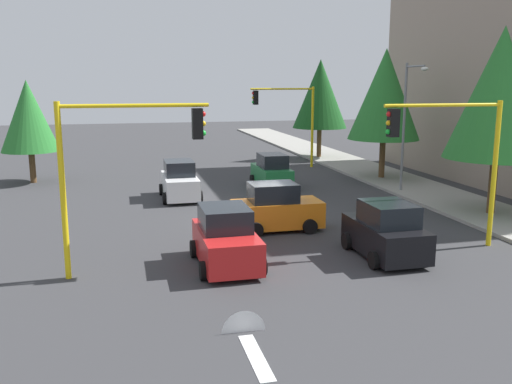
% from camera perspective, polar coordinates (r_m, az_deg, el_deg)
% --- Properties ---
extents(ground_plane, '(120.00, 120.00, 0.00)m').
position_cam_1_polar(ground_plane, '(24.83, 0.03, -2.78)').
color(ground_plane, '#353538').
extents(sidewalk_kerb, '(80.00, 4.00, 0.15)m').
position_cam_1_polar(sidewalk_kerb, '(33.23, 15.78, 0.53)').
color(sidewalk_kerb, gray).
rests_on(sidewalk_kerb, ground).
extents(lane_arrow_near, '(2.40, 1.10, 1.10)m').
position_cam_1_polar(lane_arrow_near, '(13.60, -0.81, -15.07)').
color(lane_arrow_near, silver).
rests_on(lane_arrow_near, ground).
extents(traffic_signal_near_left, '(0.36, 4.59, 5.38)m').
position_cam_1_polar(traffic_signal_near_left, '(20.89, 19.41, 4.55)').
color(traffic_signal_near_left, yellow).
rests_on(traffic_signal_near_left, ground).
extents(traffic_signal_far_left, '(0.36, 4.59, 5.67)m').
position_cam_1_polar(traffic_signal_far_left, '(39.14, 3.32, 8.32)').
color(traffic_signal_far_left, yellow).
rests_on(traffic_signal_far_left, ground).
extents(traffic_signal_near_right, '(0.36, 4.59, 5.47)m').
position_cam_1_polar(traffic_signal_near_right, '(17.53, -13.48, 3.90)').
color(traffic_signal_near_right, yellow).
rests_on(traffic_signal_near_right, ground).
extents(street_lamp_curbside, '(2.15, 0.28, 7.00)m').
position_cam_1_polar(street_lamp_curbside, '(30.89, 15.35, 7.77)').
color(street_lamp_curbside, slate).
rests_on(street_lamp_curbside, ground).
extents(tree_roadside_mid, '(4.37, 4.37, 8.00)m').
position_cam_1_polar(tree_roadside_mid, '(35.11, 13.10, 9.73)').
color(tree_roadside_mid, brown).
rests_on(tree_roadside_mid, ground).
extents(tree_roadside_far, '(4.22, 4.22, 7.71)m').
position_cam_1_polar(tree_roadside_far, '(44.11, 6.60, 9.96)').
color(tree_roadside_far, brown).
rests_on(tree_roadside_far, ground).
extents(tree_roadside_near, '(4.59, 4.59, 8.40)m').
position_cam_1_polar(tree_roadside_near, '(26.84, 23.79, 9.25)').
color(tree_roadside_near, brown).
rests_on(tree_roadside_near, ground).
extents(tree_opposite_side, '(3.38, 3.38, 6.14)m').
position_cam_1_polar(tree_opposite_side, '(35.85, -22.33, 7.22)').
color(tree_opposite_side, brown).
rests_on(tree_opposite_side, ground).
extents(car_orange, '(2.00, 3.63, 1.98)m').
position_cam_1_polar(car_orange, '(22.82, 2.08, -1.74)').
color(car_orange, orange).
rests_on(car_orange, ground).
extents(car_red, '(3.79, 2.09, 1.98)m').
position_cam_1_polar(car_red, '(18.50, -3.13, -4.87)').
color(car_red, red).
rests_on(car_red, ground).
extents(car_black, '(3.66, 2.07, 1.98)m').
position_cam_1_polar(car_black, '(19.84, 13.17, -4.04)').
color(car_black, black).
rests_on(car_black, ground).
extents(car_green, '(3.72, 1.93, 1.98)m').
position_cam_1_polar(car_green, '(31.93, 1.62, 2.03)').
color(car_green, '#1E7238').
rests_on(car_green, ground).
extents(car_white, '(3.91, 1.98, 1.98)m').
position_cam_1_polar(car_white, '(29.27, -7.83, 1.07)').
color(car_white, white).
rests_on(car_white, ground).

